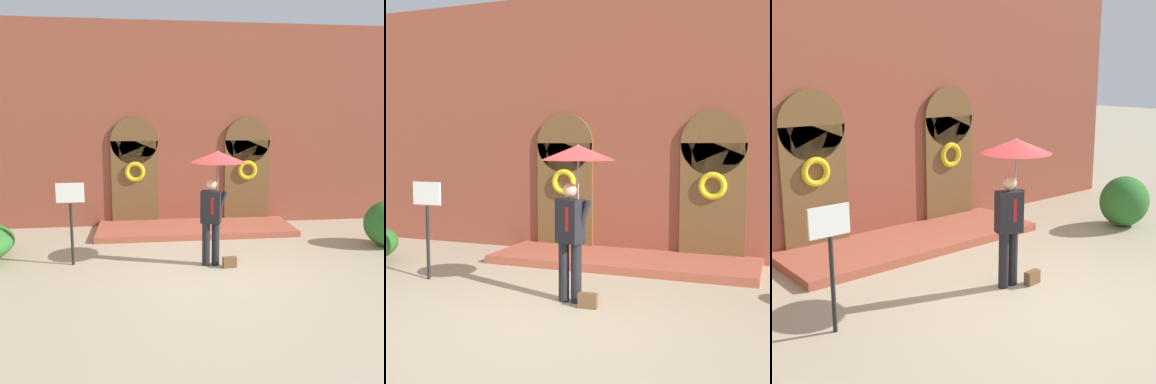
# 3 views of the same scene
# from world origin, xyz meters

# --- Properties ---
(ground_plane) EXTENTS (80.00, 80.00, 0.00)m
(ground_plane) POSITION_xyz_m (0.00, 0.00, 0.00)
(ground_plane) COLOR tan
(building_facade) EXTENTS (14.00, 2.30, 5.60)m
(building_facade) POSITION_xyz_m (-0.00, 4.15, 2.68)
(building_facade) COLOR brown
(building_facade) RESTS_ON ground
(person_with_umbrella) EXTENTS (1.10, 1.10, 2.36)m
(person_with_umbrella) POSITION_xyz_m (0.06, 0.35, 1.91)
(person_with_umbrella) COLOR black
(person_with_umbrella) RESTS_ON ground
(handbag) EXTENTS (0.29, 0.14, 0.22)m
(handbag) POSITION_xyz_m (0.32, 0.15, 0.11)
(handbag) COLOR brown
(handbag) RESTS_ON ground
(sign_post) EXTENTS (0.56, 0.06, 1.72)m
(sign_post) POSITION_xyz_m (-2.87, 0.71, 1.16)
(sign_post) COLOR black
(sign_post) RESTS_ON ground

